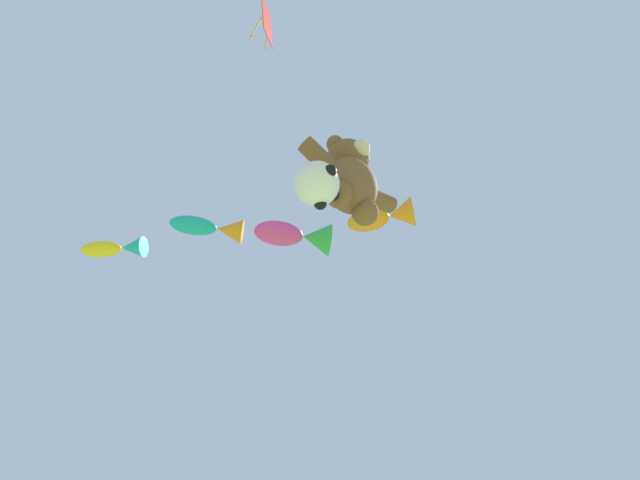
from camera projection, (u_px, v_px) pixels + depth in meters
name	position (u px, v px, depth m)	size (l,w,h in m)	color
teddy_bear_kite	(350.00, 177.00, 7.96)	(2.27, 1.00, 2.30)	brown
soccer_ball_kite	(317.00, 184.00, 6.64)	(0.79, 0.79, 0.73)	white
fish_kite_tangerine	(384.00, 217.00, 11.33)	(1.64, 1.82, 0.79)	orange
fish_kite_magenta	(298.00, 236.00, 11.29)	(2.14, 1.65, 0.87)	#E53F9E
fish_kite_teal	(212.00, 228.00, 12.01)	(2.08, 1.52, 0.70)	#19ADB2
fish_kite_goldfin	(117.00, 248.00, 11.30)	(1.61, 1.53, 0.57)	yellow
diamond_kite	(266.00, 24.00, 11.06)	(1.01, 0.95, 3.30)	red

